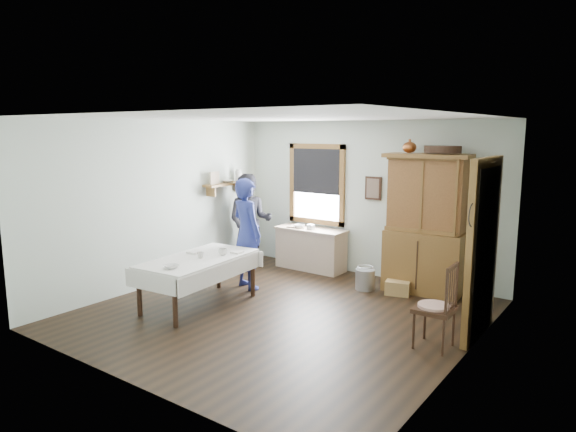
{
  "coord_description": "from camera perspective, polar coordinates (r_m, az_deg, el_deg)",
  "views": [
    {
      "loc": [
        4.08,
        -5.5,
        2.53
      ],
      "look_at": [
        -0.09,
        0.3,
        1.34
      ],
      "focal_mm": 32.0,
      "sensor_mm": 36.0,
      "label": 1
    }
  ],
  "objects": [
    {
      "name": "wicker_basket",
      "position": [
        8.25,
        12.12,
        -7.8
      ],
      "size": [
        0.42,
        0.34,
        0.22
      ],
      "primitive_type": "cube",
      "rotation": [
        0.0,
        0.0,
        0.24
      ],
      "color": "tan",
      "rests_on": "room"
    },
    {
      "name": "dining_table",
      "position": [
        7.63,
        -9.85,
        -7.18
      ],
      "size": [
        1.1,
        1.87,
        0.72
      ],
      "primitive_type": "cube",
      "rotation": [
        0.0,
        0.0,
        0.08
      ],
      "color": "white",
      "rests_on": "room"
    },
    {
      "name": "figure_dark",
      "position": [
        9.56,
        -4.25,
        -0.91
      ],
      "size": [
        0.99,
        0.93,
        1.62
      ],
      "primitive_type": "imported",
      "rotation": [
        0.0,
        0.0,
        0.53
      ],
      "color": "black",
      "rests_on": "room"
    },
    {
      "name": "table_bowl",
      "position": [
        7.02,
        -12.84,
        -5.47
      ],
      "size": [
        0.24,
        0.24,
        0.05
      ],
      "primitive_type": "imported",
      "rotation": [
        0.0,
        0.0,
        -0.15
      ],
      "color": "silver",
      "rests_on": "dining_table"
    },
    {
      "name": "room",
      "position": [
        6.95,
        -0.82,
        -0.3
      ],
      "size": [
        5.01,
        5.01,
        2.7
      ],
      "color": "black",
      "rests_on": "ground"
    },
    {
      "name": "doorway",
      "position": [
        6.69,
        20.95,
        -2.95
      ],
      "size": [
        0.09,
        1.14,
        2.22
      ],
      "color": "#4F4238",
      "rests_on": "room"
    },
    {
      "name": "wall_shelf",
      "position": [
        9.59,
        -6.75,
        3.7
      ],
      "size": [
        0.24,
        1.0,
        0.44
      ],
      "color": "brown",
      "rests_on": "room"
    },
    {
      "name": "rug_beater",
      "position": [
        6.08,
        19.86,
        1.24
      ],
      "size": [
        0.01,
        0.27,
        0.27
      ],
      "primitive_type": "torus",
      "rotation": [
        0.0,
        1.57,
        0.0
      ],
      "color": "black",
      "rests_on": "room"
    },
    {
      "name": "counter_book",
      "position": [
        9.55,
        0.09,
        -1.12
      ],
      "size": [
        0.2,
        0.25,
        0.02
      ],
      "primitive_type": "imported",
      "rotation": [
        0.0,
        0.0,
        0.24
      ],
      "color": "brown",
      "rests_on": "work_counter"
    },
    {
      "name": "china_hutch",
      "position": [
        8.25,
        14.99,
        -0.88
      ],
      "size": [
        1.33,
        0.72,
        2.19
      ],
      "primitive_type": "cube",
      "rotation": [
        0.0,
        0.0,
        0.09
      ],
      "color": "brown",
      "rests_on": "room"
    },
    {
      "name": "table_cup_a",
      "position": [
        7.61,
        -7.26,
        -3.96
      ],
      "size": [
        0.17,
        0.17,
        0.1
      ],
      "primitive_type": "imported",
      "rotation": [
        0.0,
        0.0,
        -0.41
      ],
      "color": "silver",
      "rests_on": "dining_table"
    },
    {
      "name": "table_cup_b",
      "position": [
        7.48,
        -9.72,
        -4.31
      ],
      "size": [
        0.12,
        0.12,
        0.09
      ],
      "primitive_type": "imported",
      "rotation": [
        0.0,
        0.0,
        0.24
      ],
      "color": "silver",
      "rests_on": "dining_table"
    },
    {
      "name": "work_counter",
      "position": [
        9.45,
        2.54,
        -3.66
      ],
      "size": [
        1.34,
        0.52,
        0.76
      ],
      "primitive_type": "cube",
      "rotation": [
        0.0,
        0.0,
        -0.01
      ],
      "color": "tan",
      "rests_on": "room"
    },
    {
      "name": "pail",
      "position": [
        8.4,
        8.56,
        -6.98
      ],
      "size": [
        0.38,
        0.38,
        0.33
      ],
      "primitive_type": "cube",
      "rotation": [
        0.0,
        0.0,
        0.28
      ],
      "color": "#A2A6AB",
      "rests_on": "room"
    },
    {
      "name": "shelf_bowl",
      "position": [
        9.6,
        -6.7,
        3.85
      ],
      "size": [
        0.22,
        0.22,
        0.05
      ],
      "primitive_type": "imported",
      "color": "silver",
      "rests_on": "wall_shelf"
    },
    {
      "name": "spindle_chair",
      "position": [
        6.31,
        15.99,
        -9.5
      ],
      "size": [
        0.49,
        0.49,
        1.03
      ],
      "primitive_type": "cube",
      "rotation": [
        0.0,
        0.0,
        0.03
      ],
      "color": "black",
      "rests_on": "room"
    },
    {
      "name": "framed_picture",
      "position": [
        8.93,
        9.42,
        3.06
      ],
      "size": [
        0.3,
        0.04,
        0.4
      ],
      "primitive_type": "cube",
      "color": "black",
      "rests_on": "room"
    },
    {
      "name": "counter_bowl",
      "position": [
        9.41,
        1.3,
        -1.15
      ],
      "size": [
        0.24,
        0.24,
        0.06
      ],
      "primitive_type": "imported",
      "rotation": [
        0.0,
        0.0,
        0.25
      ],
      "color": "silver",
      "rests_on": "work_counter"
    },
    {
      "name": "window",
      "position": [
        9.48,
        3.2,
        3.99
      ],
      "size": [
        1.18,
        0.07,
        1.48
      ],
      "color": "white",
      "rests_on": "room"
    },
    {
      "name": "woman_blue",
      "position": [
        8.27,
        -4.58,
        -2.42
      ],
      "size": [
        0.7,
        0.57,
        1.66
      ],
      "primitive_type": "imported",
      "rotation": [
        0.0,
        0.0,
        2.81
      ],
      "color": "navy",
      "rests_on": "room"
    }
  ]
}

